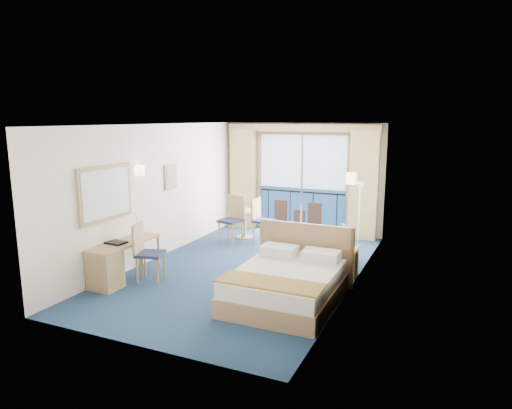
% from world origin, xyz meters
% --- Properties ---
extents(floor, '(6.50, 6.50, 0.00)m').
position_xyz_m(floor, '(0.00, 0.00, 0.00)').
color(floor, navy).
rests_on(floor, ground).
extents(room_walls, '(4.04, 6.54, 2.72)m').
position_xyz_m(room_walls, '(0.00, 0.00, 1.78)').
color(room_walls, white).
rests_on(room_walls, ground).
extents(balcony_door, '(2.36, 0.03, 2.52)m').
position_xyz_m(balcony_door, '(-0.01, 3.22, 1.14)').
color(balcony_door, navy).
rests_on(balcony_door, room_walls).
extents(curtain_left, '(0.65, 0.22, 2.55)m').
position_xyz_m(curtain_left, '(-1.55, 3.07, 1.28)').
color(curtain_left, tan).
rests_on(curtain_left, room_walls).
extents(curtain_right, '(0.65, 0.22, 2.55)m').
position_xyz_m(curtain_right, '(1.55, 3.07, 1.28)').
color(curtain_right, tan).
rests_on(curtain_right, room_walls).
extents(pelmet, '(3.80, 0.25, 0.18)m').
position_xyz_m(pelmet, '(0.00, 3.10, 2.58)').
color(pelmet, tan).
rests_on(pelmet, room_walls).
extents(mirror, '(0.05, 1.25, 0.95)m').
position_xyz_m(mirror, '(-1.97, -1.50, 1.55)').
color(mirror, tan).
rests_on(mirror, room_walls).
extents(wall_print, '(0.04, 0.42, 0.52)m').
position_xyz_m(wall_print, '(-1.97, 0.45, 1.60)').
color(wall_print, tan).
rests_on(wall_print, room_walls).
extents(sconce_left, '(0.18, 0.18, 0.18)m').
position_xyz_m(sconce_left, '(-1.94, -0.60, 1.85)').
color(sconce_left, beige).
rests_on(sconce_left, room_walls).
extents(sconce_right, '(0.18, 0.18, 0.18)m').
position_xyz_m(sconce_right, '(1.94, -0.15, 1.85)').
color(sconce_right, beige).
rests_on(sconce_right, room_walls).
extents(bed, '(1.67, 1.99, 1.05)m').
position_xyz_m(bed, '(1.22, -1.15, 0.29)').
color(bed, tan).
rests_on(bed, ground).
extents(nightstand, '(0.40, 0.38, 0.52)m').
position_xyz_m(nightstand, '(1.78, 0.37, 0.26)').
color(nightstand, '#A18155').
rests_on(nightstand, ground).
extents(phone, '(0.19, 0.16, 0.08)m').
position_xyz_m(phone, '(1.77, 0.39, 0.56)').
color(phone, beige).
rests_on(phone, nightstand).
extents(armchair, '(0.99, 1.00, 0.69)m').
position_xyz_m(armchair, '(1.24, 1.24, 0.34)').
color(armchair, '#474E56').
rests_on(armchair, ground).
extents(floor_lamp, '(0.20, 0.20, 1.44)m').
position_xyz_m(floor_lamp, '(1.60, 2.39, 1.09)').
color(floor_lamp, silver).
rests_on(floor_lamp, ground).
extents(desk, '(0.50, 1.45, 0.68)m').
position_xyz_m(desk, '(-1.74, -1.77, 0.38)').
color(desk, tan).
rests_on(desk, ground).
extents(desk_chair, '(0.56, 0.55, 1.03)m').
position_xyz_m(desk_chair, '(-1.35, -1.30, 0.58)').
color(desk_chair, '#1D2544').
rests_on(desk_chair, ground).
extents(folder, '(0.35, 0.27, 0.03)m').
position_xyz_m(folder, '(-1.81, -1.50, 0.70)').
color(folder, black).
rests_on(folder, desk).
extents(desk_lamp, '(0.11, 0.11, 0.43)m').
position_xyz_m(desk_lamp, '(-1.79, -0.95, 1.00)').
color(desk_lamp, silver).
rests_on(desk_lamp, desk).
extents(round_table, '(0.73, 0.73, 0.66)m').
position_xyz_m(round_table, '(-1.03, 2.05, 0.50)').
color(round_table, tan).
rests_on(round_table, ground).
extents(table_chair_a, '(0.46, 0.45, 0.98)m').
position_xyz_m(table_chair_a, '(-0.59, 1.99, 0.55)').
color(table_chair_a, '#1D2544').
rests_on(table_chair_a, ground).
extents(table_chair_b, '(0.53, 0.54, 1.08)m').
position_xyz_m(table_chair_b, '(-1.11, 1.60, 0.61)').
color(table_chair_b, '#1D2544').
rests_on(table_chair_b, ground).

